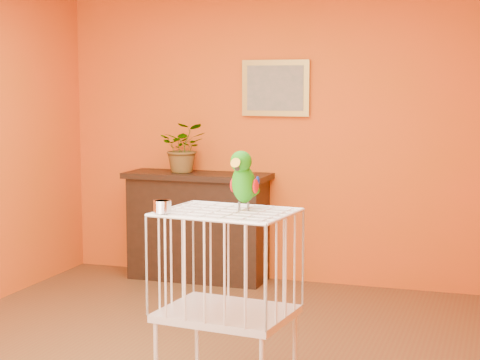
% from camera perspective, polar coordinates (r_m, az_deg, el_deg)
% --- Properties ---
extents(ground, '(4.50, 4.50, 0.00)m').
position_cam_1_polar(ground, '(5.41, -4.17, -12.51)').
color(ground, brown).
rests_on(ground, ground).
extents(room_shell, '(4.50, 4.50, 4.50)m').
position_cam_1_polar(room_shell, '(5.11, -4.32, 4.50)').
color(room_shell, '#EC5616').
rests_on(room_shell, ground).
extents(console_cabinet, '(1.33, 0.48, 0.98)m').
position_cam_1_polar(console_cabinet, '(7.34, -3.03, -3.30)').
color(console_cabinet, black).
rests_on(console_cabinet, ground).
extents(potted_plant, '(0.53, 0.56, 0.36)m').
position_cam_1_polar(potted_plant, '(7.35, -3.87, 1.96)').
color(potted_plant, '#26722D').
rests_on(potted_plant, console_cabinet).
extents(framed_picture, '(0.62, 0.04, 0.50)m').
position_cam_1_polar(framed_picture, '(7.20, 2.54, 6.55)').
color(framed_picture, gold).
rests_on(framed_picture, room_shell).
extents(birdcage, '(0.76, 0.62, 1.09)m').
position_cam_1_polar(birdcage, '(4.54, -0.96, -8.79)').
color(birdcage, silver).
rests_on(birdcage, ground).
extents(feed_cup, '(0.10, 0.10, 0.07)m').
position_cam_1_polar(feed_cup, '(4.37, -5.55, -1.90)').
color(feed_cup, silver).
rests_on(feed_cup, birdcage).
extents(parrot, '(0.17, 0.30, 0.34)m').
position_cam_1_polar(parrot, '(4.45, 0.25, 0.03)').
color(parrot, '#59544C').
rests_on(parrot, birdcage).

